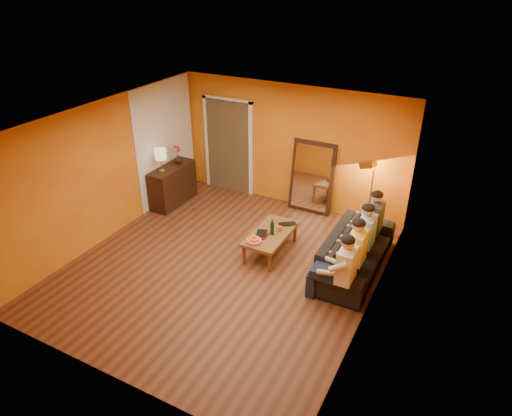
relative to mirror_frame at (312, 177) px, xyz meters
The scene contains 27 objects.
room_shell 2.39m from the mirror_frame, 103.68° to the right, with size 5.00×5.50×2.60m.
white_accent 3.21m from the mirror_frame, 163.83° to the right, with size 0.02×1.90×2.58m, color white.
doorway_recess 2.08m from the mirror_frame, behind, with size 1.06×0.30×2.10m, color #3F2D19.
door_jamb_left 2.64m from the mirror_frame, behind, with size 0.08×0.06×2.20m, color white.
door_jamb_right 1.51m from the mirror_frame, behind, with size 0.08×0.06×2.20m, color white.
door_header 2.46m from the mirror_frame, behind, with size 1.22×0.06×0.08m, color white.
mirror_frame is the anchor object (origin of this frame).
mirror_glass 0.04m from the mirror_frame, 90.00° to the right, with size 0.78×0.02×1.36m, color white.
sideboard 3.01m from the mirror_frame, 158.84° to the right, with size 0.44×1.18×0.85m, color black.
table_lamp 3.13m from the mirror_frame, 153.68° to the right, with size 0.24×0.24×0.51m, color beige, non-canonical shape.
sofa 2.22m from the mirror_frame, 48.30° to the right, with size 0.87×2.23×0.65m, color black.
coffee_table 1.94m from the mirror_frame, 91.22° to the right, with size 0.62×1.22×0.42m, color brown, non-canonical shape.
floor_lamp 1.33m from the mirror_frame, 12.13° to the right, with size 0.30×0.24×1.44m, color gold, non-canonical shape.
dog 2.82m from the mirror_frame, 57.33° to the right, with size 0.36×0.56×0.66m, color #986045, non-canonical shape.
person_far_left 3.07m from the mirror_frame, 58.98° to the right, with size 0.70×0.44×1.22m, color beige, non-canonical shape.
person_mid_left 2.61m from the mirror_frame, 52.75° to the right, with size 0.70×0.44×1.22m, color #F8D152, non-canonical shape.
person_mid_right 2.20m from the mirror_frame, 44.03° to the right, with size 0.70×0.44×1.22m, color #8BBBD7, non-canonical shape.
person_far_right 1.86m from the mirror_frame, 31.75° to the right, with size 0.70×0.44×1.22m, color #333439, non-canonical shape.
fruit_bowl 2.33m from the mirror_frame, 93.45° to the right, with size 0.26×0.26×0.16m, color #DF4E92, non-canonical shape.
wine_bottle 1.92m from the mirror_frame, 89.69° to the right, with size 0.07×0.07×0.31m, color black.
tumbler 1.77m from the mirror_frame, 87.36° to the right, with size 0.09×0.09×0.08m, color #B27F3F.
laptop 1.56m from the mirror_frame, 84.71° to the right, with size 0.32×0.21×0.03m, color black.
book_lower 2.10m from the mirror_frame, 96.07° to the right, with size 0.17×0.23×0.02m, color black.
book_mid 2.09m from the mirror_frame, 95.82° to the right, with size 0.17×0.24×0.02m, color red.
book_upper 2.11m from the mirror_frame, 96.04° to the right, with size 0.18×0.24×0.02m, color black.
vase 2.92m from the mirror_frame, 163.43° to the right, with size 0.18×0.18×0.19m, color black.
flowers 2.94m from the mirror_frame, 163.43° to the right, with size 0.17×0.17×0.42m, color red, non-canonical shape.
Camera 1 is at (3.51, -5.56, 4.67)m, focal length 32.00 mm.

